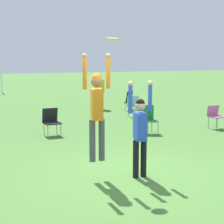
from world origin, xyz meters
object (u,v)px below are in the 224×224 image
at_px(person_jumping, 97,105).
at_px(camping_chair_4, 51,120).
at_px(camping_chair_0, 134,105).
at_px(person_defending, 140,127).
at_px(frisbee, 112,38).
at_px(person_spectator_near, 99,88).
at_px(camping_chair_1, 148,117).
at_px(camping_chair_5, 215,115).
at_px(camping_chair_3, 131,100).

xyz_separation_m(person_jumping, camping_chair_4, (0.48, 4.63, -0.99)).
relative_size(camping_chair_0, camping_chair_4, 1.04).
bearing_deg(person_defending, camping_chair_0, 168.03).
height_order(frisbee, camping_chair_4, frisbee).
bearing_deg(camping_chair_4, camping_chair_0, -153.53).
relative_size(frisbee, person_spectator_near, 0.16).
relative_size(frisbee, camping_chair_1, 0.29).
bearing_deg(camping_chair_1, frisbee, 77.71).
xyz_separation_m(camping_chair_4, camping_chair_5, (5.43, -1.33, -0.01)).
bearing_deg(camping_chair_0, camping_chair_4, 29.55).
bearing_deg(camping_chair_3, person_defending, 27.42).
height_order(frisbee, person_spectator_near, frisbee).
height_order(frisbee, camping_chair_1, frisbee).
height_order(person_jumping, camping_chair_3, person_jumping).
distance_m(person_jumping, camping_chair_3, 10.28).
height_order(person_jumping, camping_chair_1, person_jumping).
relative_size(person_jumping, camping_chair_3, 2.33).
height_order(person_jumping, person_defending, person_jumping).
bearing_deg(camping_chair_5, person_jumping, 31.53).
relative_size(person_defending, camping_chair_5, 2.43).
bearing_deg(camping_chair_3, camping_chair_4, 3.66).
distance_m(camping_chair_0, camping_chair_1, 3.54).
relative_size(person_defending, camping_chair_1, 2.12).
bearing_deg(camping_chair_1, person_jumping, 74.91).
xyz_separation_m(frisbee, camping_chair_5, (5.56, 3.25, -2.28)).
xyz_separation_m(person_jumping, camping_chair_1, (3.39, 3.57, -0.96)).
bearing_deg(person_spectator_near, person_jumping, -92.29).
distance_m(person_defending, camping_chair_4, 4.92).
bearing_deg(camping_chair_5, person_defending, 37.27).
bearing_deg(frisbee, person_jumping, -173.37).
distance_m(frisbee, camping_chair_3, 10.27).
height_order(camping_chair_0, camping_chair_1, camping_chair_1).
bearing_deg(camping_chair_5, camping_chair_4, -11.37).
bearing_deg(camping_chair_4, person_spectator_near, -128.74).
distance_m(person_defending, frisbee, 1.83).
relative_size(camping_chair_1, person_spectator_near, 0.53).
xyz_separation_m(person_jumping, frisbee, (0.35, 0.04, 1.27)).
bearing_deg(camping_chair_4, camping_chair_5, 165.00).
height_order(frisbee, camping_chair_0, frisbee).
bearing_deg(person_jumping, person_defending, -90.00).
bearing_deg(camping_chair_4, person_defending, 92.84).
xyz_separation_m(camping_chair_0, camping_chair_3, (0.81, 1.76, -0.01)).
xyz_separation_m(frisbee, camping_chair_0, (4.37, 6.81, -2.25)).
distance_m(camping_chair_0, person_spectator_near, 3.00).
relative_size(person_defending, frisbee, 7.29).
height_order(camping_chair_0, camping_chair_5, camping_chair_0).
distance_m(camping_chair_3, camping_chair_4, 6.44).
bearing_deg(person_jumping, camping_chair_0, -17.79).
relative_size(camping_chair_4, person_spectator_near, 0.50).
bearing_deg(person_jumping, camping_chair_1, -26.66).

